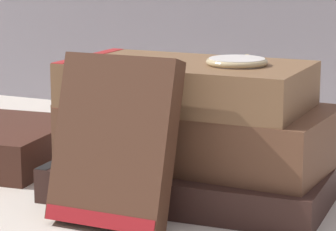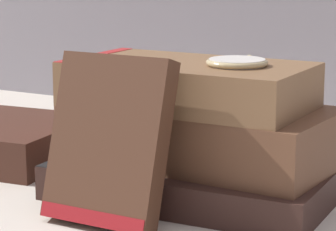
% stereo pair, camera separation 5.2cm
% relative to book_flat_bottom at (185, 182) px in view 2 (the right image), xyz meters
% --- Properties ---
extents(ground_plane, '(3.00, 3.00, 0.00)m').
position_rel_book_flat_bottom_xyz_m(ground_plane, '(-0.02, -0.01, -0.02)').
color(ground_plane, beige).
extents(book_flat_bottom, '(0.25, 0.14, 0.03)m').
position_rel_book_flat_bottom_xyz_m(book_flat_bottom, '(0.00, 0.00, 0.00)').
color(book_flat_bottom, '#331E19').
rests_on(book_flat_bottom, ground_plane).
extents(book_flat_middle, '(0.24, 0.13, 0.05)m').
position_rel_book_flat_bottom_xyz_m(book_flat_middle, '(0.00, 0.02, 0.04)').
color(book_flat_middle, brown).
rests_on(book_flat_middle, book_flat_bottom).
extents(book_flat_top, '(0.21, 0.12, 0.04)m').
position_rel_book_flat_bottom_xyz_m(book_flat_top, '(-0.01, 0.01, 0.09)').
color(book_flat_top, brown).
rests_on(book_flat_top, book_flat_middle).
extents(book_leaning_front, '(0.10, 0.06, 0.14)m').
position_rel_book_flat_bottom_xyz_m(book_leaning_front, '(-0.02, -0.09, 0.05)').
color(book_leaning_front, '#4C2D1E').
rests_on(book_leaning_front, ground_plane).
extents(pocket_watch, '(0.05, 0.06, 0.01)m').
position_rel_book_flat_bottom_xyz_m(pocket_watch, '(0.04, 0.01, 0.11)').
color(pocket_watch, silver).
rests_on(pocket_watch, book_flat_top).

